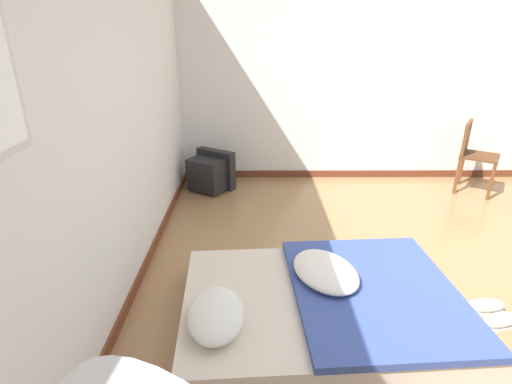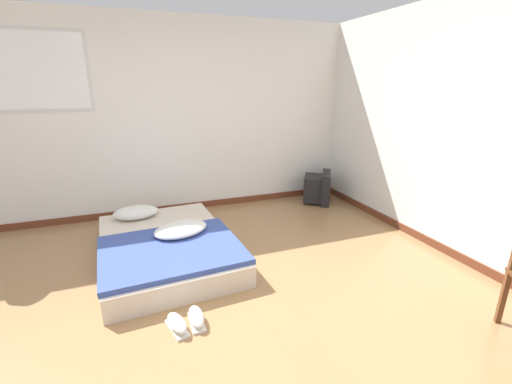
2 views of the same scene
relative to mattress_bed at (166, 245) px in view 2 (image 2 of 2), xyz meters
The scene contains 6 objects.
ground_plane 1.22m from the mattress_bed, 84.15° to the right, with size 20.00×20.00×0.00m, color #997047.
wall_back 1.83m from the mattress_bed, 85.79° to the left, with size 7.83×0.08×2.60m.
wall_right 3.32m from the mattress_bed, 22.83° to the right, with size 0.08×7.58×2.60m.
mattress_bed is the anchor object (origin of this frame).
crt_tv 2.60m from the mattress_bed, 22.62° to the left, with size 0.57×0.60×0.47m.
sneaker_pair 1.17m from the mattress_bed, 89.11° to the right, with size 0.29×0.29×0.10m.
Camera 2 is at (-0.37, -2.17, 1.75)m, focal length 24.00 mm.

